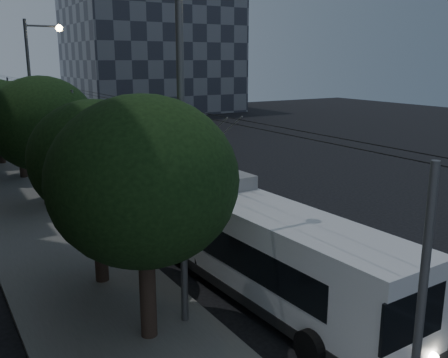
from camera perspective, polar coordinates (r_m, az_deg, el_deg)
ground at (r=19.92m, az=7.05°, el=-8.45°), size 120.00×120.00×0.00m
sidewalk at (r=35.45m, az=-23.87°, el=0.39°), size 5.00×90.00×0.15m
tram_rails at (r=37.93m, az=-8.78°, el=2.09°), size 4.52×90.00×0.02m
overhead_wires at (r=35.28m, az=-20.32°, el=6.26°), size 2.23×90.00×6.00m
building_distant_right at (r=75.61m, az=-8.43°, el=16.85°), size 22.00×18.00×24.00m
trolleybus at (r=15.96m, az=4.18°, el=-7.87°), size 2.91×11.74×5.63m
pickup_silver at (r=26.49m, az=-12.73°, el=-1.37°), size 2.83×5.63×1.53m
car_white_a at (r=34.93m, az=-18.08°, el=1.72°), size 1.96×4.11×1.36m
car_white_b at (r=37.40m, az=-16.93°, el=2.45°), size 2.57×4.51×1.23m
car_white_c at (r=44.62m, az=-20.86°, el=4.08°), size 3.42×5.02×1.56m
car_white_d at (r=49.47m, az=-20.60°, el=4.80°), size 1.95×4.03×1.33m
tree_0 at (r=12.67m, az=-9.19°, el=-0.29°), size 4.84×4.84×6.62m
tree_1 at (r=16.44m, az=-14.51°, el=2.20°), size 4.19×4.19×6.22m
tree_2 at (r=26.57m, az=-20.07°, el=5.95°), size 5.24×5.24×6.66m
tree_3 at (r=33.51m, az=-22.47°, el=6.72°), size 4.71×4.71×6.17m
streetlamp_near at (r=13.27m, az=-3.31°, el=7.82°), size 2.45×0.44×10.15m
streetlamp_far at (r=34.62m, az=-20.61°, el=10.24°), size 2.39×0.44×9.86m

